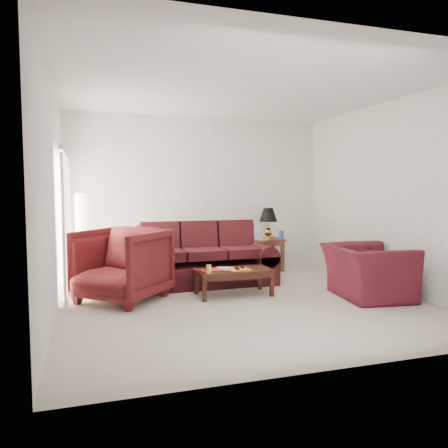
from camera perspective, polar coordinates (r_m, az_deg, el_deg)
name	(u,v)px	position (r m, az deg, el deg)	size (l,w,h in m)	color
floor	(242,301)	(6.38, 2.32, -10.04)	(5.00, 5.00, 0.00)	beige
blinds	(65,224)	(7.14, -20.03, 0.05)	(0.10, 2.00, 2.16)	silver
sofa	(202,255)	(7.36, -2.89, -4.11)	(2.43, 1.05, 1.00)	black
throw_pillow	(156,236)	(8.05, -8.82, -1.59)	(0.41, 0.12, 0.41)	black
end_table	(266,254)	(8.74, 5.57, -3.94)	(0.58, 0.58, 0.63)	brown
table_lamp	(268,223)	(8.75, 5.80, 0.13)	(0.36, 0.36, 0.60)	gold
clock	(259,236)	(8.46, 4.55, -1.56)	(0.15, 0.05, 0.15)	#AEAEB2
blue_canister	(281,235)	(8.66, 7.48, -1.42)	(0.10, 0.10, 0.15)	#1A39AA
picture_frame	(256,234)	(8.73, 4.16, -1.36)	(0.12, 0.02, 0.15)	silver
floor_lamp	(82,238)	(7.83, -18.02, -1.71)	(0.25, 0.25, 1.56)	white
armchair_left	(121,265)	(6.46, -13.34, -5.20)	(1.12, 1.16, 1.05)	#461011
armchair_right	(367,272)	(6.84, 18.22, -5.94)	(1.19, 1.04, 0.77)	#47101B
coffee_table	(234,282)	(6.67, 1.29, -7.61)	(1.14, 0.57, 0.40)	black
magazine_red	(210,270)	(6.49, -1.81, -6.09)	(0.31, 0.23, 0.02)	red
magazine_white	(226,268)	(6.65, 0.21, -5.83)	(0.28, 0.21, 0.02)	white
magazine_orange	(239,270)	(6.56, 2.04, -5.97)	(0.31, 0.23, 0.02)	orange
remote_a	(237,268)	(6.56, 1.69, -5.81)	(0.04, 0.15, 0.02)	black
remote_b	(242,267)	(6.66, 2.38, -5.66)	(0.04, 0.15, 0.02)	black
yellow_glass	(209,269)	(6.32, -2.01, -5.88)	(0.07, 0.07, 0.12)	yellow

